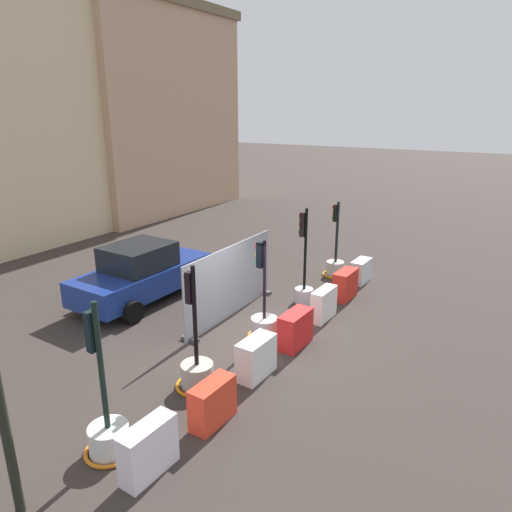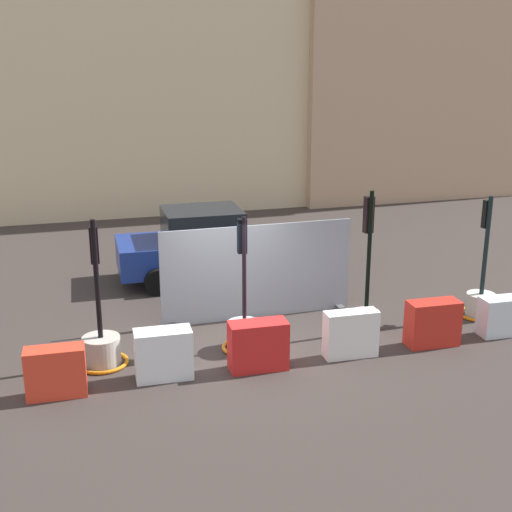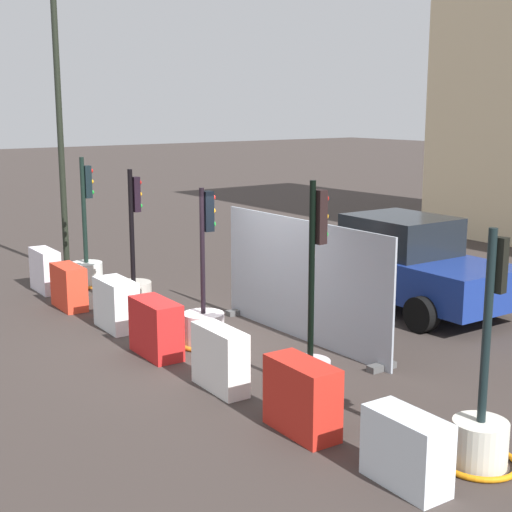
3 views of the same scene
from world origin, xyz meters
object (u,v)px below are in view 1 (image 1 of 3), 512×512
object	(u,v)px
traffic_light_1	(197,370)
traffic_light_4	(335,264)
car_blue_estate	(142,273)
construction_barrier_1	(213,403)
traffic_light_0	(108,431)
construction_barrier_5	(345,285)
construction_barrier_2	(256,358)
traffic_light_2	(264,323)
construction_barrier_3	(295,329)
construction_barrier_6	(361,271)
traffic_light_3	(304,283)
construction_barrier_4	(324,304)
construction_barrier_0	(149,450)

from	to	relation	value
traffic_light_1	traffic_light_4	distance (m)	8.11
car_blue_estate	construction_barrier_1	bearing A→B (deg)	-124.81
traffic_light_0	construction_barrier_5	world-z (taller)	traffic_light_0
traffic_light_0	construction_barrier_2	size ratio (longest dim) A/B	2.79
traffic_light_0	traffic_light_2	size ratio (longest dim) A/B	1.08
construction_barrier_3	construction_barrier_6	size ratio (longest dim) A/B	1.10
traffic_light_3	construction_barrier_1	size ratio (longest dim) A/B	2.96
construction_barrier_1	construction_barrier_4	world-z (taller)	construction_barrier_4
construction_barrier_3	car_blue_estate	distance (m)	5.43
construction_barrier_0	car_blue_estate	xyz separation A→B (m)	(5.36, 5.30, 0.41)
construction_barrier_0	construction_barrier_5	bearing A→B (deg)	-0.42
construction_barrier_6	traffic_light_4	bearing A→B (deg)	80.33
construction_barrier_4	car_blue_estate	bearing A→B (deg)	106.31
construction_barrier_0	construction_barrier_1	bearing A→B (deg)	-4.39
traffic_light_4	construction_barrier_0	distance (m)	10.56
traffic_light_2	traffic_light_3	world-z (taller)	traffic_light_3
construction_barrier_0	car_blue_estate	distance (m)	7.55
traffic_light_3	construction_barrier_4	distance (m)	1.29
traffic_light_2	traffic_light_3	xyz separation A→B (m)	(2.62, 0.11, 0.24)
construction_barrier_3	construction_barrier_6	distance (m)	5.23
construction_barrier_3	construction_barrier_5	bearing A→B (deg)	0.68
traffic_light_4	traffic_light_1	bearing A→B (deg)	-179.20
construction_barrier_2	construction_barrier_5	world-z (taller)	construction_barrier_5
construction_barrier_1	traffic_light_4	bearing A→B (deg)	7.16
traffic_light_3	construction_barrier_2	distance (m)	4.41
traffic_light_4	construction_barrier_3	size ratio (longest dim) A/B	2.48
traffic_light_1	construction_barrier_6	bearing A→B (deg)	-6.43
traffic_light_2	construction_barrier_2	bearing A→B (deg)	-155.28
construction_barrier_3	car_blue_estate	xyz separation A→B (m)	(0.25, 5.41, 0.41)
construction_barrier_2	construction_barrier_4	size ratio (longest dim) A/B	0.99
traffic_light_0	construction_barrier_3	xyz separation A→B (m)	(5.11, -1.06, 0.02)
traffic_light_1	construction_barrier_0	distance (m)	2.56
construction_barrier_1	construction_barrier_4	distance (m)	5.35
construction_barrier_4	traffic_light_4	bearing A→B (deg)	16.97
traffic_light_0	traffic_light_1	bearing A→B (deg)	-1.57
construction_barrier_1	traffic_light_2	bearing A→B (deg)	14.65
construction_barrier_6	car_blue_estate	distance (m)	7.30
traffic_light_0	traffic_light_3	bearing A→B (deg)	-0.31
construction_barrier_5	construction_barrier_2	bearing A→B (deg)	179.11
traffic_light_4	construction_barrier_1	size ratio (longest dim) A/B	2.68
traffic_light_4	construction_barrier_4	bearing A→B (deg)	-163.03
construction_barrier_1	construction_barrier_0	bearing A→B (deg)	175.61
construction_barrier_4	car_blue_estate	xyz separation A→B (m)	(-1.58, 5.39, 0.42)
traffic_light_0	construction_barrier_3	world-z (taller)	traffic_light_0
construction_barrier_5	construction_barrier_6	size ratio (longest dim) A/B	1.07
traffic_light_0	construction_barrier_3	bearing A→B (deg)	-11.70
construction_barrier_5	car_blue_estate	distance (m)	6.33
construction_barrier_6	construction_barrier_5	bearing A→B (deg)	-178.08
traffic_light_4	construction_barrier_6	world-z (taller)	traffic_light_4
traffic_light_1	construction_barrier_0	world-z (taller)	traffic_light_1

